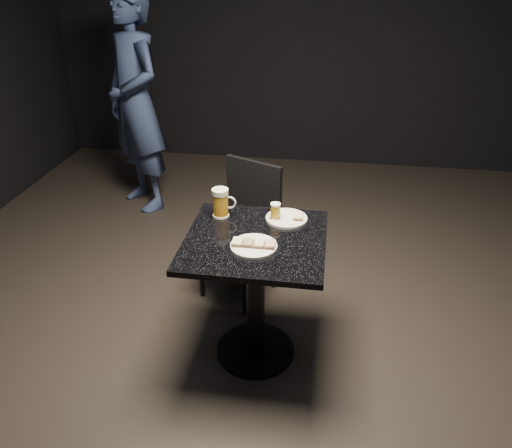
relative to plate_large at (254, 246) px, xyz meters
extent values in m
plane|color=black|center=(-0.01, 0.09, -0.76)|extent=(6.00, 6.00, 0.00)
plane|color=black|center=(-0.01, 3.09, 0.74)|extent=(5.00, 0.00, 5.00)
cylinder|color=white|center=(0.00, 0.00, 0.00)|extent=(0.23, 0.23, 0.01)
cylinder|color=white|center=(0.13, 0.31, 0.00)|extent=(0.22, 0.22, 0.01)
imported|color=navy|center=(-1.27, 1.83, 0.15)|extent=(0.79, 0.77, 1.82)
cylinder|color=black|center=(-0.01, 0.09, -0.74)|extent=(0.44, 0.44, 0.03)
cylinder|color=black|center=(-0.01, 0.09, -0.38)|extent=(0.10, 0.10, 0.69)
cube|color=black|center=(-0.01, 0.09, -0.02)|extent=(0.70, 0.70, 0.03)
cylinder|color=white|center=(-0.23, 0.29, 0.00)|extent=(0.09, 0.09, 0.01)
cylinder|color=#C38520|center=(-0.23, 0.29, 0.06)|extent=(0.08, 0.08, 0.12)
cylinder|color=silver|center=(-0.23, 0.29, 0.14)|extent=(0.09, 0.09, 0.03)
torus|color=silver|center=(-0.18, 0.31, 0.07)|extent=(0.07, 0.01, 0.07)
cylinder|color=silver|center=(0.07, 0.29, 0.00)|extent=(0.06, 0.06, 0.01)
cylinder|color=#BD901F|center=(0.07, 0.29, 0.04)|extent=(0.05, 0.05, 0.08)
cylinder|color=white|center=(0.07, 0.29, 0.09)|extent=(0.05, 0.05, 0.01)
cube|color=black|center=(-0.21, 0.64, -0.31)|extent=(0.53, 0.53, 0.04)
cylinder|color=black|center=(-0.43, 0.56, -0.54)|extent=(0.03, 0.03, 0.43)
cylinder|color=black|center=(-0.12, 0.42, -0.54)|extent=(0.03, 0.03, 0.43)
cylinder|color=black|center=(-0.29, 0.87, -0.54)|extent=(0.03, 0.03, 0.43)
cylinder|color=black|center=(0.02, 0.73, -0.54)|extent=(0.03, 0.03, 0.43)
cube|color=black|center=(-0.13, 0.81, -0.09)|extent=(0.38, 0.19, 0.40)
cube|color=#4C3521|center=(-0.08, 0.00, 0.01)|extent=(0.05, 0.07, 0.01)
cube|color=#D1D184|center=(-0.08, 0.00, 0.02)|extent=(0.05, 0.07, 0.01)
cube|color=#4C3521|center=(-0.03, 0.00, 0.01)|extent=(0.05, 0.07, 0.01)
cube|color=#8C7251|center=(-0.03, 0.00, 0.02)|extent=(0.05, 0.07, 0.01)
cube|color=#4C3521|center=(0.03, 0.00, 0.01)|extent=(0.05, 0.07, 0.01)
cube|color=beige|center=(0.03, 0.00, 0.02)|extent=(0.05, 0.07, 0.01)
cube|color=#4C3521|center=(0.08, 0.00, 0.01)|extent=(0.05, 0.07, 0.01)
cube|color=tan|center=(0.08, 0.00, 0.02)|extent=(0.05, 0.07, 0.01)
cube|color=#4C3521|center=(0.07, 0.31, 0.01)|extent=(0.05, 0.07, 0.01)
cube|color=#8C7251|center=(0.07, 0.31, 0.02)|extent=(0.05, 0.07, 0.01)
cube|color=#4C3521|center=(0.19, 0.31, 0.01)|extent=(0.05, 0.07, 0.01)
cube|color=beige|center=(0.19, 0.31, 0.02)|extent=(0.05, 0.07, 0.01)
camera|label=1|loc=(0.32, -2.03, 1.25)|focal=35.00mm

